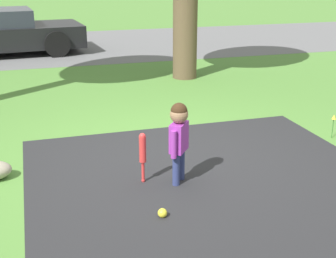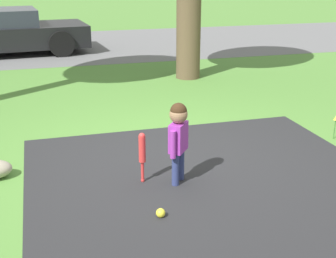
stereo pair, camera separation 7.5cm
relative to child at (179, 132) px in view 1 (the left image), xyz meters
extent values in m
plane|color=#518438|center=(0.12, 0.78, -0.59)|extent=(60.00, 60.00, 0.00)
cube|color=slate|center=(0.12, 9.56, -0.58)|extent=(40.00, 6.00, 0.01)
cylinder|color=navy|center=(-0.05, -0.06, -0.40)|extent=(0.08, 0.08, 0.37)
cylinder|color=navy|center=(0.05, 0.06, -0.40)|extent=(0.08, 0.08, 0.37)
cube|color=purple|center=(0.00, 0.00, -0.06)|extent=(0.26, 0.28, 0.32)
cylinder|color=purple|center=(-0.09, -0.12, -0.09)|extent=(0.06, 0.06, 0.30)
cylinder|color=purple|center=(0.09, 0.12, -0.09)|extent=(0.06, 0.06, 0.30)
sphere|color=#997051|center=(0.00, 0.00, 0.20)|extent=(0.19, 0.19, 0.19)
sphere|color=#382314|center=(0.00, 0.00, 0.23)|extent=(0.18, 0.18, 0.18)
sphere|color=red|center=(-0.37, 0.12, -0.57)|extent=(0.04, 0.04, 0.04)
cylinder|color=red|center=(-0.37, 0.12, -0.47)|extent=(0.03, 0.03, 0.24)
cylinder|color=red|center=(-0.37, 0.12, -0.20)|extent=(0.07, 0.07, 0.29)
sphere|color=red|center=(-0.37, 0.12, -0.05)|extent=(0.07, 0.07, 0.07)
sphere|color=yellow|center=(-0.38, -0.68, -0.54)|extent=(0.09, 0.09, 0.09)
cube|color=black|center=(-2.06, 8.71, -0.12)|extent=(4.25, 2.20, 0.56)
cylinder|color=black|center=(-0.87, 9.75, -0.26)|extent=(0.67, 0.23, 0.66)
cylinder|color=black|center=(-0.71, 7.88, -0.26)|extent=(0.67, 0.23, 0.66)
cylinder|color=brown|center=(1.67, 4.75, 0.81)|extent=(0.50, 0.50, 2.79)
cylinder|color=#38702D|center=(2.45, 0.71, -0.45)|extent=(0.01, 0.01, 0.27)
cone|color=yellow|center=(2.45, 0.71, -0.28)|extent=(0.06, 0.06, 0.06)
camera|label=1|loc=(-1.45, -4.42, 1.67)|focal=50.00mm
camera|label=2|loc=(-1.38, -4.44, 1.67)|focal=50.00mm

